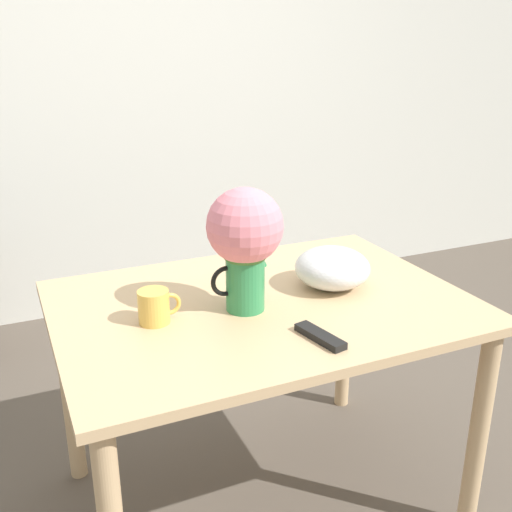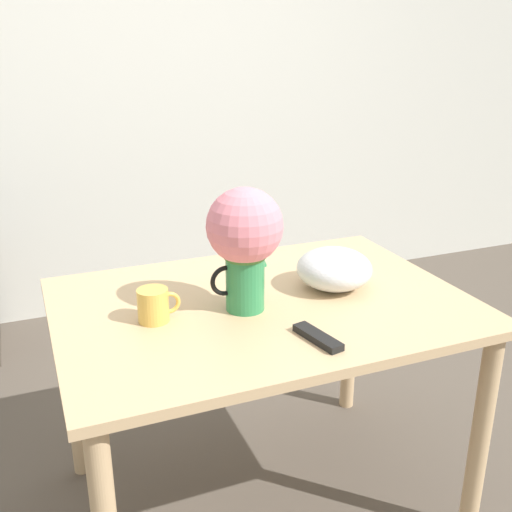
{
  "view_description": "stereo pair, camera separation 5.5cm",
  "coord_description": "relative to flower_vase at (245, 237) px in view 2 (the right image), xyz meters",
  "views": [
    {
      "loc": [
        -0.82,
        -1.48,
        1.54
      ],
      "look_at": [
        -0.14,
        0.04,
        0.93
      ],
      "focal_mm": 42.0,
      "sensor_mm": 36.0,
      "label": 1
    },
    {
      "loc": [
        -0.76,
        -1.5,
        1.54
      ],
      "look_at": [
        -0.14,
        0.04,
        0.93
      ],
      "focal_mm": 42.0,
      "sensor_mm": 36.0,
      "label": 2
    }
  ],
  "objects": [
    {
      "name": "ground_plane",
      "position": [
        0.17,
        -0.04,
        -1.0
      ],
      "size": [
        12.0,
        12.0,
        0.0
      ],
      "primitive_type": "plane",
      "color": "brown"
    },
    {
      "name": "flower_vase",
      "position": [
        0.0,
        0.0,
        0.0
      ],
      "size": [
        0.23,
        0.23,
        0.38
      ],
      "color": "#2D844C",
      "rests_on": "table"
    },
    {
      "name": "remote_control",
      "position": [
        0.11,
        -0.26,
        -0.22
      ],
      "size": [
        0.08,
        0.17,
        0.02
      ],
      "color": "black",
      "rests_on": "table"
    },
    {
      "name": "white_bowl",
      "position": [
        0.33,
        0.04,
        -0.16
      ],
      "size": [
        0.25,
        0.25,
        0.13
      ],
      "color": "silver",
      "rests_on": "table"
    },
    {
      "name": "wall_back",
      "position": [
        0.17,
        1.9,
        0.3
      ],
      "size": [
        8.0,
        0.05,
        2.6
      ],
      "color": "silver",
      "rests_on": "ground_plane"
    },
    {
      "name": "coffee_mug",
      "position": [
        -0.27,
        0.02,
        -0.18
      ],
      "size": [
        0.13,
        0.09,
        0.1
      ],
      "color": "gold",
      "rests_on": "table"
    },
    {
      "name": "table",
      "position": [
        0.07,
        0.03,
        -0.33
      ],
      "size": [
        1.27,
        0.91,
        0.77
      ],
      "color": "tan",
      "rests_on": "ground_plane"
    }
  ]
}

